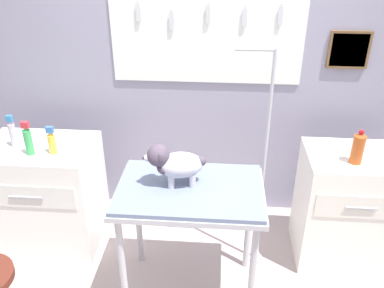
{
  "coord_description": "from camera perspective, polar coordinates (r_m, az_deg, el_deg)",
  "views": [
    {
      "loc": [
        0.16,
        -1.82,
        2.28
      ],
      "look_at": [
        -0.01,
        0.33,
        1.13
      ],
      "focal_mm": 37.74,
      "sensor_mm": 36.0,
      "label": 1
    }
  ],
  "objects": [
    {
      "name": "soda_bottle",
      "position": [
        2.88,
        22.4,
        -0.54
      ],
      "size": [
        0.08,
        0.08,
        0.24
      ],
      "color": "#B44D1D",
      "rests_on": "cabinet_right"
    },
    {
      "name": "rear_wall_panel",
      "position": [
        3.3,
        1.56,
        8.29
      ],
      "size": [
        4.0,
        0.09,
        2.3
      ],
      "color": "#908DA4",
      "rests_on": "ground"
    },
    {
      "name": "cabinet_right",
      "position": [
        3.26,
        20.87,
        -8.33
      ],
      "size": [
        0.68,
        0.54,
        0.89
      ],
      "color": "white",
      "rests_on": "ground"
    },
    {
      "name": "spray_bottle_tall",
      "position": [
        2.96,
        -19.19,
        0.26
      ],
      "size": [
        0.05,
        0.05,
        0.21
      ],
      "color": "gold",
      "rests_on": "counter_left"
    },
    {
      "name": "shampoo_bottle",
      "position": [
        3.15,
        -24.02,
        1.41
      ],
      "size": [
        0.05,
        0.05,
        0.24
      ],
      "color": "#B9AEBE",
      "rests_on": "counter_left"
    },
    {
      "name": "grooming_table",
      "position": [
        2.57,
        -0.29,
        -7.9
      ],
      "size": [
        0.93,
        0.62,
        0.87
      ],
      "color": "#B7B7BC",
      "rests_on": "ground"
    },
    {
      "name": "counter_left",
      "position": [
        3.36,
        -19.81,
        -6.91
      ],
      "size": [
        0.8,
        0.58,
        0.89
      ],
      "color": "white",
      "rests_on": "ground"
    },
    {
      "name": "grooming_arm",
      "position": [
        2.85,
        9.85,
        -4.29
      ],
      "size": [
        0.29,
        0.11,
        1.66
      ],
      "color": "#B7B7BC",
      "rests_on": "ground"
    },
    {
      "name": "detangler_spray",
      "position": [
        3.0,
        -22.14,
        0.49
      ],
      "size": [
        0.06,
        0.06,
        0.25
      ],
      "color": "#3CA659",
      "rests_on": "counter_left"
    },
    {
      "name": "dog",
      "position": [
        2.47,
        -2.55,
        -2.75
      ],
      "size": [
        0.38,
        0.22,
        0.28
      ],
      "color": "silver",
      "rests_on": "grooming_table"
    }
  ]
}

